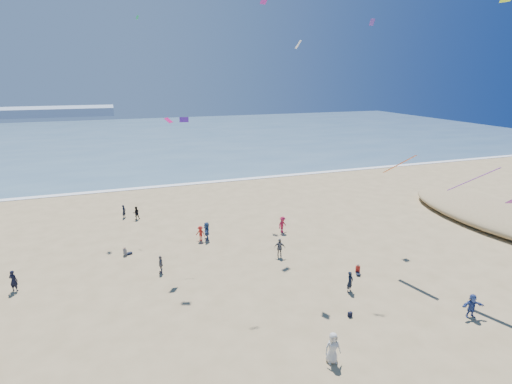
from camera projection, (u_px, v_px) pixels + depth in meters
name	position (u px, v px, depth m)	size (l,w,h in m)	color
ocean	(137.00, 138.00, 103.61)	(220.00, 100.00, 0.06)	#476B84
surf_line	(159.00, 187.00, 58.36)	(220.00, 1.20, 0.08)	white
standing_flyers	(263.00, 269.00, 31.76)	(30.91, 38.53, 1.87)	red
seated_group	(307.00, 342.00, 23.70)	(18.90, 30.71, 0.84)	white
navy_bag	(350.00, 314.00, 26.91)	(0.28, 0.18, 0.34)	black
kites_aloft	(326.00, 86.00, 29.16)	(41.70, 41.27, 27.81)	#FF4924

